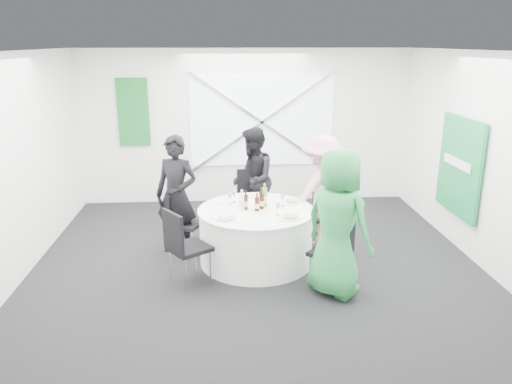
{
  "coord_description": "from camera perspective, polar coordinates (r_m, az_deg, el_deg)",
  "views": [
    {
      "loc": [
        -0.45,
        -6.09,
        2.91
      ],
      "look_at": [
        0.0,
        0.2,
        1.0
      ],
      "focal_mm": 35.0,
      "sensor_mm": 36.0,
      "label": 1
    }
  ],
  "objects": [
    {
      "name": "floor",
      "position": [
        6.76,
        0.12,
        -8.63
      ],
      "size": [
        6.0,
        6.0,
        0.0
      ],
      "primitive_type": "plane",
      "color": "black",
      "rests_on": "ground"
    },
    {
      "name": "ceiling",
      "position": [
        6.11,
        0.14,
        15.82
      ],
      "size": [
        6.0,
        6.0,
        0.0
      ],
      "primitive_type": "plane",
      "rotation": [
        3.14,
        0.0,
        0.0
      ],
      "color": "white",
      "rests_on": "wall_back"
    },
    {
      "name": "wall_back",
      "position": [
        9.22,
        -1.24,
        7.43
      ],
      "size": [
        6.0,
        0.0,
        6.0
      ],
      "primitive_type": "plane",
      "rotation": [
        1.57,
        0.0,
        0.0
      ],
      "color": "white",
      "rests_on": "floor"
    },
    {
      "name": "wall_front",
      "position": [
        3.47,
        3.79,
        -9.0
      ],
      "size": [
        6.0,
        0.0,
        6.0
      ],
      "primitive_type": "plane",
      "rotation": [
        -1.57,
        0.0,
        0.0
      ],
      "color": "white",
      "rests_on": "floor"
    },
    {
      "name": "wall_left",
      "position": [
        6.77,
        -26.11,
        2.23
      ],
      "size": [
        0.0,
        6.0,
        6.0
      ],
      "primitive_type": "plane",
      "rotation": [
        1.57,
        0.0,
        1.57
      ],
      "color": "white",
      "rests_on": "floor"
    },
    {
      "name": "wall_right",
      "position": [
        7.16,
        24.88,
        3.1
      ],
      "size": [
        0.0,
        6.0,
        6.0
      ],
      "primitive_type": "plane",
      "rotation": [
        1.57,
        0.0,
        -1.57
      ],
      "color": "white",
      "rests_on": "floor"
    },
    {
      "name": "window_panel",
      "position": [
        9.19,
        0.66,
        8.03
      ],
      "size": [
        2.6,
        0.03,
        1.6
      ],
      "primitive_type": "cube",
      "color": "white",
      "rests_on": "wall_back"
    },
    {
      "name": "window_brace_a",
      "position": [
        9.15,
        0.68,
        7.99
      ],
      "size": [
        2.63,
        0.05,
        1.84
      ],
      "primitive_type": "cube",
      "rotation": [
        0.0,
        0.97,
        0.0
      ],
      "color": "silver",
      "rests_on": "window_panel"
    },
    {
      "name": "window_brace_b",
      "position": [
        9.15,
        0.68,
        7.99
      ],
      "size": [
        2.63,
        0.05,
        1.84
      ],
      "primitive_type": "cube",
      "rotation": [
        0.0,
        -0.97,
        0.0
      ],
      "color": "silver",
      "rests_on": "window_panel"
    },
    {
      "name": "green_banner",
      "position": [
        9.25,
        -13.86,
        8.86
      ],
      "size": [
        0.55,
        0.04,
        1.2
      ],
      "primitive_type": "cube",
      "color": "#125E24",
      "rests_on": "wall_back"
    },
    {
      "name": "green_sign",
      "position": [
        7.69,
        22.22,
        2.74
      ],
      "size": [
        0.05,
        1.2,
        1.4
      ],
      "primitive_type": "cube",
      "color": "#17813F",
      "rests_on": "wall_right"
    },
    {
      "name": "banquet_table",
      "position": [
        6.79,
        0.0,
        -5.01
      ],
      "size": [
        1.56,
        1.56,
        0.76
      ],
      "color": "white",
      "rests_on": "floor"
    },
    {
      "name": "chair_back",
      "position": [
        7.86,
        -0.62,
        -0.42
      ],
      "size": [
        0.44,
        0.45,
        0.98
      ],
      "rotation": [
        0.0,
        0.0,
        -0.0
      ],
      "color": "black",
      "rests_on": "floor"
    },
    {
      "name": "chair_back_left",
      "position": [
        7.17,
        -8.54,
        -3.01
      ],
      "size": [
        0.51,
        0.51,
        0.85
      ],
      "rotation": [
        0.0,
        0.0,
        1.17
      ],
      "color": "black",
      "rests_on": "floor"
    },
    {
      "name": "chair_back_right",
      "position": [
        7.31,
        6.83,
        -2.1
      ],
      "size": [
        0.58,
        0.58,
        0.94
      ],
      "rotation": [
        0.0,
        0.0,
        -1.07
      ],
      "color": "black",
      "rests_on": "floor"
    },
    {
      "name": "chair_front_right",
      "position": [
        6.07,
        9.16,
        -6.33
      ],
      "size": [
        0.59,
        0.59,
        0.92
      ],
      "rotation": [
        0.0,
        0.0,
        3.95
      ],
      "color": "black",
      "rests_on": "floor"
    },
    {
      "name": "chair_front_left",
      "position": [
        6.12,
        -8.38,
        -5.7
      ],
      "size": [
        0.63,
        0.62,
        0.99
      ],
      "rotation": [
        0.0,
        0.0,
        2.18
      ],
      "color": "black",
      "rests_on": "floor"
    },
    {
      "name": "person_man_back_left",
      "position": [
        7.06,
        -9.06,
        -0.37
      ],
      "size": [
        0.72,
        0.6,
        1.69
      ],
      "primitive_type": "imported",
      "rotation": [
        0.0,
        0.0,
        -0.38
      ],
      "color": "black",
      "rests_on": "floor"
    },
    {
      "name": "person_man_back",
      "position": [
        7.85,
        -0.38,
        1.43
      ],
      "size": [
        0.46,
        0.81,
        1.65
      ],
      "primitive_type": "imported",
      "rotation": [
        0.0,
        0.0,
        -1.6
      ],
      "color": "black",
      "rests_on": "floor"
    },
    {
      "name": "person_woman_pink",
      "position": [
        7.27,
        7.55,
        0.04
      ],
      "size": [
        1.18,
        0.94,
        1.65
      ],
      "primitive_type": "imported",
      "rotation": [
        0.0,
        0.0,
        -2.66
      ],
      "color": "pink",
      "rests_on": "floor"
    },
    {
      "name": "person_woman_green",
      "position": [
        5.87,
        9.3,
        -3.54
      ],
      "size": [
        1.0,
        1.02,
        1.78
      ],
      "primitive_type": "imported",
      "rotation": [
        0.0,
        0.0,
        2.32
      ],
      "color": "green",
      "rests_on": "floor"
    },
    {
      "name": "plate_back",
      "position": [
        7.18,
        0.14,
        -0.5
      ],
      "size": [
        0.29,
        0.29,
        0.01
      ],
      "color": "white",
      "rests_on": "banquet_table"
    },
    {
      "name": "plate_back_left",
      "position": [
        6.99,
        -4.17,
        -1.04
      ],
      "size": [
        0.27,
        0.27,
        0.01
      ],
      "color": "white",
      "rests_on": "banquet_table"
    },
    {
      "name": "plate_back_right",
      "position": [
        6.94,
        4.09,
        -1.11
      ],
      "size": [
        0.26,
        0.26,
        0.04
      ],
      "color": "white",
      "rests_on": "banquet_table"
    },
    {
      "name": "plate_front_right",
      "position": [
        6.32,
        3.92,
        -2.91
      ],
      "size": [
        0.28,
        0.28,
        0.04
      ],
      "color": "white",
      "rests_on": "banquet_table"
    },
    {
      "name": "plate_front_left",
      "position": [
        6.38,
        -3.97,
        -2.82
      ],
      "size": [
        0.27,
        0.27,
        0.01
      ],
      "color": "white",
      "rests_on": "banquet_table"
    },
    {
      "name": "napkin",
      "position": [
        6.27,
        -3.35,
        -2.82
      ],
      "size": [
        0.23,
        0.22,
        0.05
      ],
      "primitive_type": "cube",
      "rotation": [
        0.0,
        0.0,
        0.74
      ],
      "color": "white",
      "rests_on": "plate_front_left"
    },
    {
      "name": "beer_bottle_a",
      "position": [
        6.62,
        -1.18,
        -1.19
      ],
      "size": [
        0.06,
        0.06,
        0.26
      ],
      "color": "#3C1A0A",
      "rests_on": "banquet_table"
    },
    {
      "name": "beer_bottle_b",
      "position": [
        6.74,
        0.59,
        -0.81
      ],
      "size": [
        0.06,
        0.06,
        0.27
      ],
      "color": "#3C1A0A",
      "rests_on": "banquet_table"
    },
    {
      "name": "beer_bottle_c",
      "position": [
        6.64,
        0.67,
        -1.14
      ],
      "size": [
        0.06,
        0.06,
        0.26
      ],
      "color": "#3C1A0A",
      "rests_on": "banquet_table"
    },
    {
      "name": "beer_bottle_d",
      "position": [
        6.57,
        0.1,
        -1.42
      ],
      "size": [
        0.06,
        0.06,
        0.24
      ],
      "color": "#3C1A0A",
      "rests_on": "banquet_table"
    },
    {
      "name": "green_water_bottle",
      "position": [
        6.74,
        0.97,
        -0.62
      ],
      "size": [
        0.08,
        0.08,
        0.32
      ],
      "color": "green",
      "rests_on": "banquet_table"
    },
    {
      "name": "clear_water_bottle",
      "position": [
        6.62,
        -1.62,
        -1.14
      ],
      "size": [
        0.08,
        0.08,
        0.27
      ],
      "color": "white",
      "rests_on": "banquet_table"
    },
    {
      "name": "wine_glass_a",
      "position": [
        6.4,
        2.5,
        -1.59
      ],
      "size": [
        0.07,
        0.07,
        0.17
      ],
      "color": "white",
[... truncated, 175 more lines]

